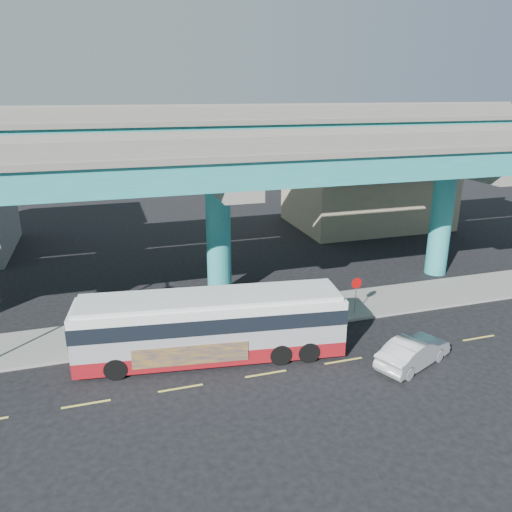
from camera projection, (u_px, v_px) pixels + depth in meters
name	position (u px, v px, depth m)	size (l,w,h in m)	color
ground	(264.00, 371.00, 23.57)	(120.00, 120.00, 0.00)	black
sidewalk	(234.00, 320.00, 28.53)	(70.00, 4.00, 0.15)	gray
lane_markings	(266.00, 374.00, 23.29)	(58.00, 0.12, 0.01)	#D8C64C
viaduct	(216.00, 153.00, 28.93)	(52.00, 12.40, 11.70)	teal
building_beige	(367.00, 189.00, 48.34)	(14.00, 10.23, 7.00)	tan
transit_bus	(211.00, 324.00, 24.19)	(13.15, 4.43, 3.32)	maroon
sedan	(413.00, 352.00, 23.85)	(4.56, 3.10, 1.42)	#AEAFB3
stop_sign	(356.00, 288.00, 28.76)	(0.67, 0.08, 2.24)	gray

